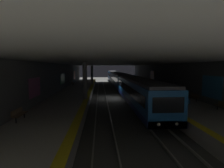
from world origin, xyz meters
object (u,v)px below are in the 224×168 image
Objects in this scene: metro_train at (120,80)px; trash_bin at (180,95)px; pillar_near at (85,81)px; backpack_on_floor at (177,94)px; bench_right_mid at (73,83)px; bench_right_near at (19,113)px; person_waiting_near at (135,81)px; pillar_far at (92,75)px; bench_left_mid at (194,97)px; suitcase_rolling at (188,101)px; person_walking_mid at (157,86)px; bench_left_near at (223,106)px.

metro_train is 69.27× the size of trash_bin.
backpack_on_floor is at bearing -83.36° from pillar_near.
bench_right_mid reaches higher than backpack_on_floor.
metro_train is 34.63× the size of bench_right_near.
bench_right_near is 28.38m from person_waiting_near.
pillar_far is at bearing 32.14° from trash_bin.
person_waiting_near is at bearing -93.42° from bench_right_mid.
trash_bin is (8.40, -16.33, -0.10)m from bench_right_near.
backpack_on_floor is (-17.71, -12.48, -2.08)m from pillar_far.
suitcase_rolling is at bearing 134.00° from bench_left_mid.
person_walking_mid is 1.98× the size of suitcase_rolling.
backpack_on_floor is at bearing -158.57° from person_walking_mid.
suitcase_rolling is at bearing -167.79° from metro_train.
person_waiting_near reaches higher than bench_left_mid.
pillar_near reaches higher than trash_bin.
pillar_near is at bearing 116.09° from person_walking_mid.
backpack_on_floor is (-15.60, -16.66, -0.32)m from bench_right_mid.
backpack_on_floor is at bearing 2.72° from bench_left_near.
suitcase_rolling is (4.98, -15.66, -0.24)m from bench_right_near.
suitcase_rolling reaches higher than bench_right_mid.
bench_left_near reaches higher than backpack_on_floor.
person_waiting_near is at bearing 10.09° from bench_left_mid.
backpack_on_floor is (1.45, -12.48, -2.08)m from pillar_near.
suitcase_rolling is at bearing -142.82° from bench_right_mid.
backpack_on_floor is at bearing -58.95° from bench_right_near.
pillar_far reaches higher than bench_left_mid.
metro_train is 29.76m from bench_right_near.
bench_left_mid is 25.76m from bench_right_mid.
person_waiting_near is at bearing -134.01° from metro_train.
bench_left_near is (-7.15, -12.88, -1.75)m from pillar_near.
pillar_near is 14.84m from bench_left_near.
pillar_far is 10.13m from person_waiting_near.
pillar_far is 5.35× the size of trash_bin.
pillar_near reaches higher than bench_left_mid.
bench_left_near is 2.00× the size of trash_bin.
pillar_far is 6.68m from metro_train.
bench_left_mid is at bearing -160.43° from trash_bin.
backpack_on_floor is 0.47× the size of trash_bin.
backpack_on_floor is at bearing -11.31° from trash_bin.
bench_left_mid and bench_right_mid have the same top height.
pillar_near is at bearing 60.96° from bench_left_near.
pillar_near is at bearing 149.39° from person_waiting_near.
bench_left_near is 12.67m from person_walking_mid.
pillar_far is 2.68× the size of bench_right_mid.
person_waiting_near is (24.81, -13.78, 0.40)m from bench_right_near.
person_walking_mid reaches higher than bench_left_near.
person_waiting_near is at bearing -107.01° from pillar_far.
bench_right_mid is at bearing 35.19° from bench_left_near.
person_walking_mid is at bearing -172.96° from person_waiting_near.
trash_bin is (2.07, 0.73, -0.10)m from bench_left_mid.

